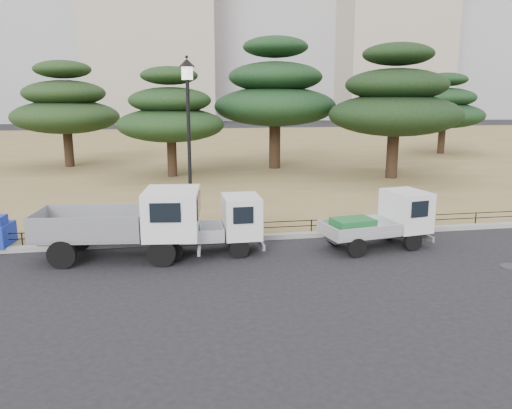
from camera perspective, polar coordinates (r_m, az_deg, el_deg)
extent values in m
plane|color=black|center=(13.69, 1.49, -7.08)|extent=(220.00, 220.00, 0.00)
cube|color=olive|center=(43.56, -6.71, 6.26)|extent=(120.00, 56.00, 0.15)
cube|color=gray|center=(16.10, -0.38, -3.80)|extent=(120.00, 0.25, 0.16)
cylinder|color=black|center=(13.78, -10.73, -5.47)|extent=(0.78, 0.24, 0.77)
cylinder|color=black|center=(15.37, -9.96, -3.59)|extent=(0.78, 0.24, 0.77)
cylinder|color=black|center=(14.37, -21.34, -5.38)|extent=(0.78, 0.24, 0.77)
cylinder|color=black|center=(15.90, -19.53, -3.59)|extent=(0.78, 0.24, 0.77)
cube|color=#2D2D30|center=(14.73, -15.35, -3.73)|extent=(4.37, 1.42, 0.13)
cube|color=gray|center=(14.80, -18.37, -2.07)|extent=(3.16, 2.02, 0.75)
cube|color=silver|center=(14.31, -9.58, -0.92)|extent=(1.70, 1.99, 1.32)
cylinder|color=black|center=(14.29, -1.92, -5.06)|extent=(0.56, 0.15, 0.56)
cylinder|color=black|center=(15.46, -2.57, -3.73)|extent=(0.56, 0.15, 0.56)
cylinder|color=black|center=(14.16, -9.48, -5.38)|extent=(0.56, 0.15, 0.56)
cylinder|color=black|center=(15.34, -9.55, -4.02)|extent=(0.56, 0.15, 0.56)
cube|color=#2D2D30|center=(14.75, -5.77, -4.03)|extent=(3.03, 0.70, 0.13)
cube|color=silver|center=(14.65, -7.94, -3.17)|extent=(2.08, 1.28, 0.37)
cube|color=silver|center=(14.69, -1.67, -1.34)|extent=(1.05, 1.39, 1.21)
cube|color=#1B612D|center=(14.62, -8.77, -2.85)|extent=(1.15, 0.83, 0.41)
cylinder|color=black|center=(15.68, 17.47, -4.04)|extent=(0.59, 0.25, 0.57)
cylinder|color=black|center=(16.65, 14.87, -2.95)|extent=(0.59, 0.25, 0.57)
cylinder|color=black|center=(14.62, 11.46, -4.87)|extent=(0.59, 0.25, 0.57)
cylinder|color=black|center=(15.66, 9.09, -3.64)|extent=(0.59, 0.25, 0.57)
cube|color=#2D2D30|center=(15.61, 13.40, -3.37)|extent=(3.16, 1.22, 0.13)
cube|color=silver|center=(15.25, 11.68, -2.65)|extent=(2.31, 1.64, 0.38)
cube|color=silver|center=(16.06, 16.76, -0.64)|extent=(1.29, 1.57, 1.21)
cube|color=#1C622D|center=(15.11, 11.00, -2.38)|extent=(1.29, 1.03, 0.42)
cylinder|color=black|center=(16.15, -7.37, -3.32)|extent=(0.42, 0.42, 0.15)
cylinder|color=black|center=(15.68, -7.61, 5.29)|extent=(0.11, 0.11, 4.72)
cylinder|color=white|center=(15.58, -7.88, 14.64)|extent=(0.38, 0.38, 0.38)
cone|color=black|center=(15.60, -7.92, 15.76)|extent=(0.49, 0.49, 0.24)
cylinder|color=black|center=(16.17, -0.47, -2.74)|extent=(38.00, 0.03, 0.03)
cylinder|color=black|center=(16.13, -0.47, -2.12)|extent=(38.00, 0.03, 0.03)
cylinder|color=black|center=(16.17, -0.47, -2.74)|extent=(0.04, 0.04, 0.40)
cylinder|color=#2D2D30|center=(15.33, 27.20, -6.32)|extent=(0.60, 0.60, 0.01)
cylinder|color=black|center=(34.05, -20.64, 6.23)|extent=(0.58, 0.58, 2.57)
ellipsoid|color=#1D3417|center=(33.93, -20.88, 9.35)|extent=(6.58, 6.58, 2.11)
ellipsoid|color=#1D3417|center=(33.91, -21.06, 11.78)|extent=(5.03, 5.03, 1.61)
ellipsoid|color=#1D3417|center=(33.95, -21.26, 14.20)|extent=(3.47, 3.47, 1.11)
cylinder|color=black|center=(28.30, -9.58, 5.54)|extent=(0.53, 0.53, 2.34)
ellipsoid|color=#1A3317|center=(28.15, -9.70, 8.97)|extent=(5.89, 5.89, 1.89)
ellipsoid|color=#1A3317|center=(28.11, -9.80, 11.64)|extent=(4.50, 4.50, 1.44)
ellipsoid|color=#1A3317|center=(28.14, -9.90, 14.32)|extent=(3.11, 3.11, 0.99)
cylinder|color=black|center=(31.21, 2.15, 7.01)|extent=(0.70, 0.70, 3.10)
ellipsoid|color=#163318|center=(31.08, 2.19, 11.14)|extent=(7.46, 7.46, 2.39)
ellipsoid|color=#163318|center=(31.10, 2.21, 14.36)|extent=(5.70, 5.70, 1.82)
ellipsoid|color=#163318|center=(31.21, 2.24, 17.56)|extent=(3.93, 3.93, 1.26)
cylinder|color=black|center=(28.38, 15.32, 5.76)|extent=(0.63, 0.63, 2.79)
ellipsoid|color=black|center=(28.24, 15.56, 9.84)|extent=(7.09, 7.09, 2.27)
ellipsoid|color=black|center=(28.23, 15.74, 13.02)|extent=(5.41, 5.41, 1.73)
ellipsoid|color=black|center=(28.31, 15.93, 16.20)|extent=(3.74, 3.74, 1.20)
cylinder|color=black|center=(42.05, 20.44, 7.13)|extent=(0.54, 0.54, 2.41)
ellipsoid|color=black|center=(41.95, 20.62, 9.51)|extent=(6.16, 6.16, 1.97)
ellipsoid|color=black|center=(41.93, 20.76, 11.35)|extent=(4.70, 4.70, 1.51)
ellipsoid|color=black|center=(41.95, 20.90, 13.20)|extent=(3.25, 3.25, 1.04)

